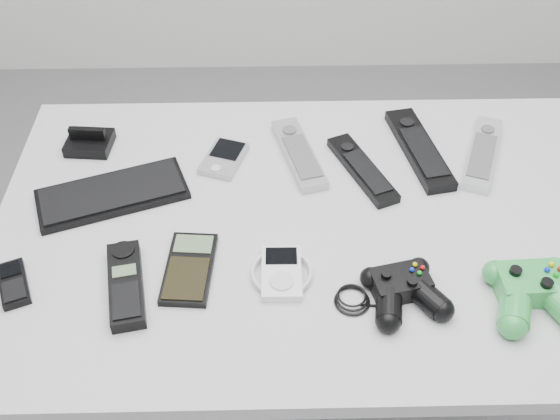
{
  "coord_description": "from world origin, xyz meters",
  "views": [
    {
      "loc": [
        -0.11,
        -0.89,
        1.64
      ],
      "look_at": [
        -0.09,
        -0.03,
        0.81
      ],
      "focal_mm": 42.0,
      "sensor_mm": 36.0,
      "label": 1
    }
  ],
  "objects_px": {
    "mp3_player": "(282,272)",
    "controller_green": "(534,290)",
    "mobile_phone": "(13,283)",
    "controller_black": "(403,288)",
    "calculator": "(189,268)",
    "remote_black_b": "(419,148)",
    "remote_silver_b": "(482,153)",
    "pda_keyboard": "(112,193)",
    "pda": "(224,158)",
    "desk": "(312,245)",
    "remote_silver_a": "(299,153)",
    "cordless_handset": "(126,284)",
    "remote_black_a": "(362,169)"
  },
  "relations": [
    {
      "from": "controller_black",
      "to": "remote_silver_b",
      "type": "bearing_deg",
      "value": 45.38
    },
    {
      "from": "controller_green",
      "to": "mp3_player",
      "type": "bearing_deg",
      "value": 169.22
    },
    {
      "from": "cordless_handset",
      "to": "controller_green",
      "type": "bearing_deg",
      "value": -14.22
    },
    {
      "from": "calculator",
      "to": "controller_black",
      "type": "xyz_separation_m",
      "value": [
        0.35,
        -0.06,
        0.01
      ]
    },
    {
      "from": "remote_silver_a",
      "to": "calculator",
      "type": "bearing_deg",
      "value": -138.53
    },
    {
      "from": "mobile_phone",
      "to": "pda",
      "type": "bearing_deg",
      "value": 20.87
    },
    {
      "from": "mp3_player",
      "to": "remote_silver_a",
      "type": "bearing_deg",
      "value": 82.9
    },
    {
      "from": "remote_black_b",
      "to": "desk",
      "type": "bearing_deg",
      "value": -151.1
    },
    {
      "from": "desk",
      "to": "pda",
      "type": "xyz_separation_m",
      "value": [
        -0.17,
        0.17,
        0.08
      ]
    },
    {
      "from": "remote_silver_b",
      "to": "mp3_player",
      "type": "bearing_deg",
      "value": -122.43
    },
    {
      "from": "mp3_player",
      "to": "controller_green",
      "type": "height_order",
      "value": "controller_green"
    },
    {
      "from": "pda_keyboard",
      "to": "controller_green",
      "type": "distance_m",
      "value": 0.77
    },
    {
      "from": "desk",
      "to": "controller_green",
      "type": "relative_size",
      "value": 7.21
    },
    {
      "from": "cordless_handset",
      "to": "controller_green",
      "type": "relative_size",
      "value": 1.07
    },
    {
      "from": "pda",
      "to": "remote_silver_b",
      "type": "bearing_deg",
      "value": 19.51
    },
    {
      "from": "remote_silver_a",
      "to": "cordless_handset",
      "type": "xyz_separation_m",
      "value": [
        -0.3,
        -0.34,
        0.0
      ]
    },
    {
      "from": "controller_black",
      "to": "mobile_phone",
      "type": "bearing_deg",
      "value": 163.74
    },
    {
      "from": "pda",
      "to": "controller_black",
      "type": "distance_m",
      "value": 0.47
    },
    {
      "from": "controller_black",
      "to": "remote_black_a",
      "type": "bearing_deg",
      "value": 82.67
    },
    {
      "from": "pda",
      "to": "mp3_player",
      "type": "height_order",
      "value": "mp3_player"
    },
    {
      "from": "remote_black_b",
      "to": "remote_silver_b",
      "type": "height_order",
      "value": "same"
    },
    {
      "from": "mobile_phone",
      "to": "controller_black",
      "type": "relative_size",
      "value": 0.44
    },
    {
      "from": "remote_silver_a",
      "to": "controller_black",
      "type": "height_order",
      "value": "controller_black"
    },
    {
      "from": "remote_silver_b",
      "to": "calculator",
      "type": "height_order",
      "value": "remote_silver_b"
    },
    {
      "from": "remote_black_b",
      "to": "cordless_handset",
      "type": "distance_m",
      "value": 0.65
    },
    {
      "from": "remote_silver_b",
      "to": "mp3_player",
      "type": "relative_size",
      "value": 2.06
    },
    {
      "from": "remote_silver_b",
      "to": "controller_green",
      "type": "relative_size",
      "value": 1.41
    },
    {
      "from": "remote_black_b",
      "to": "mp3_player",
      "type": "relative_size",
      "value": 2.26
    },
    {
      "from": "desk",
      "to": "pda",
      "type": "relative_size",
      "value": 10.72
    },
    {
      "from": "remote_silver_b",
      "to": "cordless_handset",
      "type": "distance_m",
      "value": 0.75
    },
    {
      "from": "remote_black_b",
      "to": "cordless_handset",
      "type": "relative_size",
      "value": 1.45
    },
    {
      "from": "pda_keyboard",
      "to": "controller_black",
      "type": "distance_m",
      "value": 0.57
    },
    {
      "from": "mobile_phone",
      "to": "cordless_handset",
      "type": "relative_size",
      "value": 0.56
    },
    {
      "from": "desk",
      "to": "cordless_handset",
      "type": "relative_size",
      "value": 6.73
    },
    {
      "from": "pda",
      "to": "mobile_phone",
      "type": "distance_m",
      "value": 0.46
    },
    {
      "from": "remote_silver_b",
      "to": "calculator",
      "type": "distance_m",
      "value": 0.64
    },
    {
      "from": "desk",
      "to": "remote_silver_a",
      "type": "relative_size",
      "value": 5.37
    },
    {
      "from": "mobile_phone",
      "to": "calculator",
      "type": "bearing_deg",
      "value": -16.95
    },
    {
      "from": "remote_black_a",
      "to": "calculator",
      "type": "height_order",
      "value": "remote_black_a"
    },
    {
      "from": "remote_black_a",
      "to": "controller_green",
      "type": "height_order",
      "value": "controller_green"
    },
    {
      "from": "remote_silver_a",
      "to": "remote_black_b",
      "type": "distance_m",
      "value": 0.25
    },
    {
      "from": "pda_keyboard",
      "to": "pda",
      "type": "distance_m",
      "value": 0.23
    },
    {
      "from": "mp3_player",
      "to": "controller_green",
      "type": "distance_m",
      "value": 0.41
    },
    {
      "from": "pda_keyboard",
      "to": "pda",
      "type": "xyz_separation_m",
      "value": [
        0.21,
        0.1,
        0.0
      ]
    },
    {
      "from": "cordless_handset",
      "to": "mp3_player",
      "type": "height_order",
      "value": "cordless_handset"
    },
    {
      "from": "controller_green",
      "to": "mobile_phone",
      "type": "bearing_deg",
      "value": 174.44
    },
    {
      "from": "remote_black_b",
      "to": "mp3_player",
      "type": "height_order",
      "value": "remote_black_b"
    },
    {
      "from": "desk",
      "to": "controller_green",
      "type": "distance_m",
      "value": 0.41
    },
    {
      "from": "mobile_phone",
      "to": "controller_green",
      "type": "relative_size",
      "value": 0.6
    },
    {
      "from": "pda_keyboard",
      "to": "calculator",
      "type": "relative_size",
      "value": 1.78
    }
  ]
}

